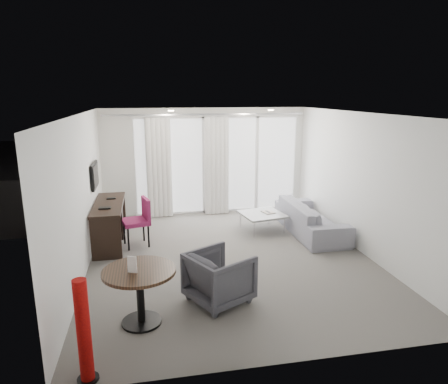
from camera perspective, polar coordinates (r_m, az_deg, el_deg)
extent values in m
cube|color=#605C56|center=(7.41, 0.89, -9.40)|extent=(5.00, 6.00, 0.00)
cube|color=white|center=(6.81, 0.97, 11.13)|extent=(5.00, 6.00, 0.00)
cube|color=silver|center=(6.94, -19.71, -0.50)|extent=(0.00, 6.00, 2.60)
cube|color=silver|center=(7.89, 19.01, 1.21)|extent=(0.00, 6.00, 2.60)
cube|color=silver|center=(4.24, 9.36, -8.85)|extent=(5.00, 0.00, 2.60)
cylinder|color=#FFE0B2|center=(8.28, -7.60, 11.43)|extent=(0.12, 0.12, 0.02)
cylinder|color=#FFE0B2|center=(8.67, 6.69, 11.56)|extent=(0.12, 0.12, 0.02)
cylinder|color=#9B0B09|center=(4.53, -19.41, -18.27)|extent=(0.25, 0.25, 1.14)
imported|color=#3A3A41|center=(5.84, -0.67, -12.08)|extent=(1.09, 1.08, 0.74)
imported|color=gray|center=(8.80, 12.26, -3.61)|extent=(0.89, 2.27, 0.66)
cube|color=#4D4D50|center=(11.68, -2.18, -0.96)|extent=(5.60, 3.00, 0.12)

